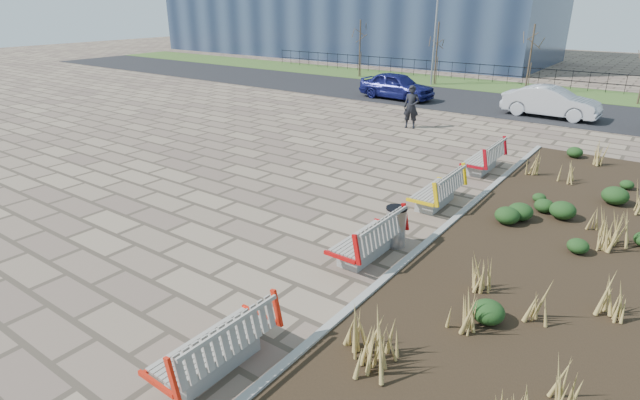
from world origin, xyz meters
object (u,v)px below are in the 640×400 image
Objects in this scene: bench_d at (482,156)px; litter_bin at (396,227)px; bench_c at (436,188)px; car_blue at (397,86)px; bench_a at (212,342)px; bench_b at (366,236)px; car_silver at (551,102)px; pedestrian at (411,107)px; lamp_west at (435,38)px.

litter_bin is (0.27, -6.60, -0.03)m from bench_d.
car_blue reaches higher than bench_c.
bench_a is 0.48× the size of car_blue.
litter_bin is at bearing 88.29° from bench_a.
bench_b is at bearing -150.06° from car_blue.
bench_d is 0.47× the size of car_silver.
bench_c is at bearing 90.78° from bench_b.
bench_d is (0.00, 7.47, 0.00)m from bench_b.
car_blue is at bearing 107.57° from pedestrian.
bench_b is 12.51m from pedestrian.
pedestrian is (-4.68, 16.11, 0.44)m from bench_a.
pedestrian is 7.49m from car_silver.
bench_a and bench_b have the same top height.
litter_bin is (0.27, 5.40, -0.03)m from bench_a.
car_blue is (-8.51, 9.99, 0.27)m from bench_d.
bench_d is 0.35× the size of lamp_west.
lamp_west is at bearing 8.71° from car_blue.
bench_b is at bearing -177.77° from car_silver.
bench_b is 2.24× the size of litter_bin.
pedestrian is 0.31× the size of lamp_west.
lamp_west reaches higher than car_blue.
pedestrian is (-4.68, 7.86, 0.44)m from bench_c.
bench_c is at bearing -144.26° from car_blue.
bench_b is 1.00× the size of bench_c.
car_blue is (-8.51, 13.73, 0.27)m from bench_c.
car_silver reaches higher than litter_bin.
pedestrian reaches higher than car_blue.
bench_c is 0.47× the size of car_silver.
bench_c is (0.00, 3.73, 0.00)m from bench_b.
bench_a is at bearing -89.31° from pedestrian.
car_silver is (-0.18, 22.09, 0.25)m from bench_a.
bench_a is 22.09m from car_silver.
car_blue is 0.73× the size of lamp_west.
bench_b is at bearing -106.97° from litter_bin.
pedestrian is at bearing 138.29° from bench_d.
car_silver is at bearing 37.44° from pedestrian.
bench_d is 6.60m from litter_bin.
bench_a reaches higher than litter_bin.
car_silver is (4.51, 5.97, -0.19)m from pedestrian.
pedestrian is (-4.68, 4.12, 0.44)m from bench_d.
bench_c is at bearing 91.13° from bench_a.
bench_d is (0.00, 3.74, 0.00)m from bench_c.
lamp_west is at bearing 112.43° from litter_bin.
bench_d is at bearing -177.34° from car_silver.
car_blue is at bearing 130.04° from bench_d.
bench_b reaches higher than litter_bin.
bench_a is at bearing -72.09° from lamp_west.
lamp_west reaches higher than litter_bin.
car_blue is at bearing 121.11° from bench_c.
car_blue is at bearing 117.89° from litter_bin.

